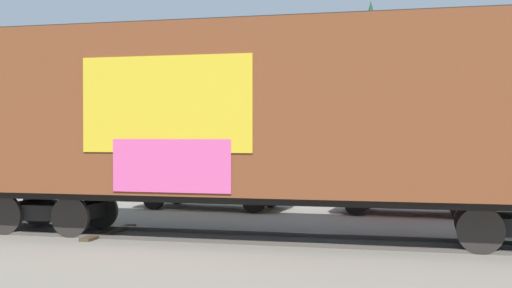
{
  "coord_description": "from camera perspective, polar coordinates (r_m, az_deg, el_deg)",
  "views": [
    {
      "loc": [
        4.7,
        -14.65,
        2.34
      ],
      "look_at": [
        -0.03,
        2.56,
        2.07
      ],
      "focal_mm": 48.36,
      "sensor_mm": 36.0,
      "label": 1
    }
  ],
  "objects": [
    {
      "name": "track",
      "position": [
        15.34,
        0.23,
        -7.77
      ],
      "size": [
        60.02,
        3.37,
        0.08
      ],
      "color": "#4C4742",
      "rests_on": "ground_plane"
    },
    {
      "name": "freight_car",
      "position": [
        15.12,
        0.99,
        2.54
      ],
      "size": [
        16.91,
        3.22,
        4.91
      ],
      "color": "brown",
      "rests_on": "ground_plane"
    },
    {
      "name": "hillside",
      "position": [
        72.52,
        11.75,
        3.04
      ],
      "size": [
        142.03,
        33.35,
        14.67
      ],
      "color": "silver",
      "rests_on": "ground_plane"
    },
    {
      "name": "ground_plane",
      "position": [
        15.56,
        -2.4,
        -7.8
      ],
      "size": [
        260.0,
        260.0,
        0.0
      ],
      "primitive_type": "plane",
      "color": "slate"
    },
    {
      "name": "parked_car_red",
      "position": [
        20.58,
        12.46,
        -3.33
      ],
      "size": [
        4.35,
        2.14,
        1.64
      ],
      "color": "#B21E1E",
      "rests_on": "ground_plane"
    },
    {
      "name": "parked_car_tan",
      "position": [
        21.65,
        -3.66,
        -3.04
      ],
      "size": [
        4.86,
        2.16,
        1.72
      ],
      "color": "#9E8966",
      "rests_on": "ground_plane"
    }
  ]
}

